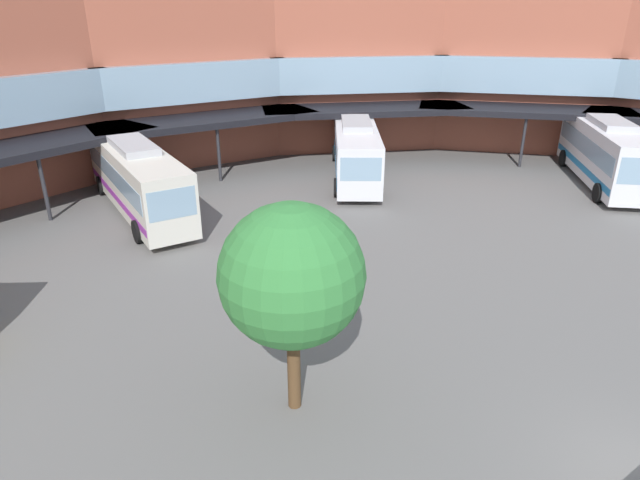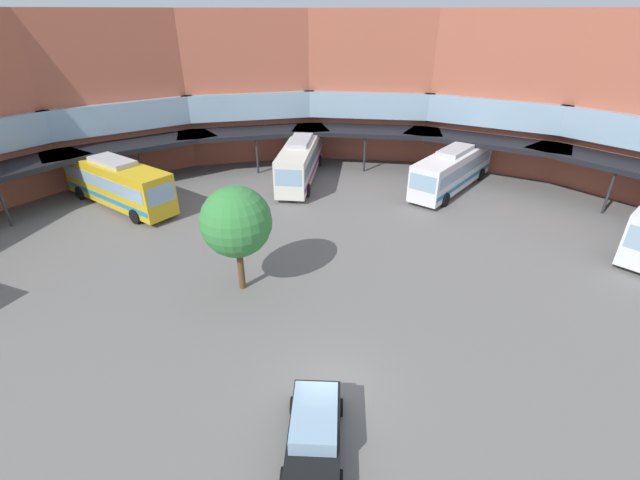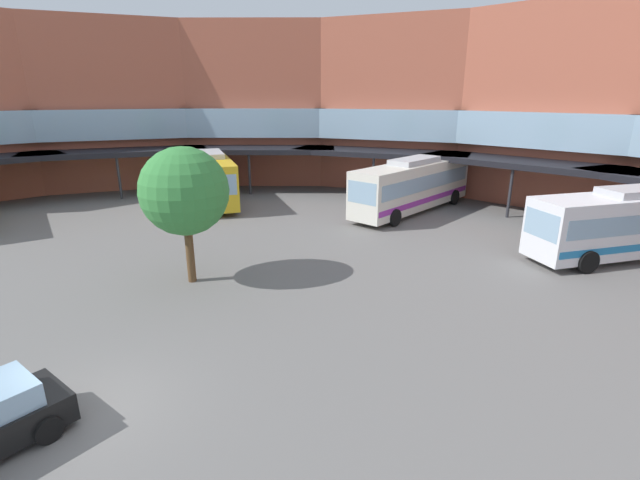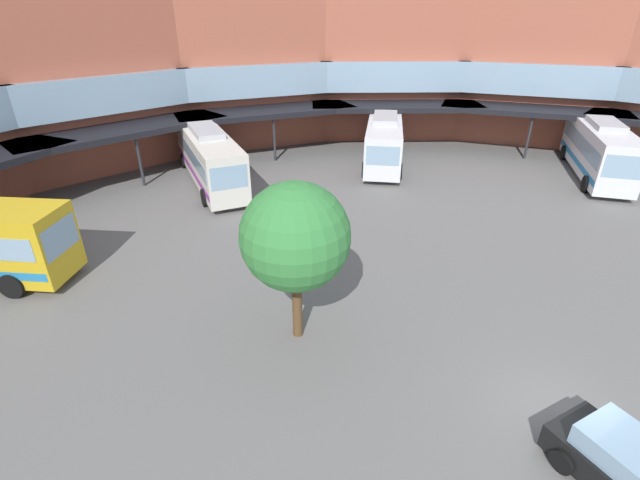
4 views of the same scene
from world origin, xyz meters
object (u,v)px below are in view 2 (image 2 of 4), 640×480
bus_0 (453,169)px  bus_2 (301,159)px  plaza_tree (236,222)px  bus_4 (117,182)px  parked_car (314,430)px

bus_0 → bus_2: (-12.97, 3.03, 0.09)m
plaza_tree → bus_4: bearing=132.0°
plaza_tree → bus_0: bearing=41.1°
bus_2 → bus_4: (-14.34, -5.25, 0.02)m
bus_4 → plaza_tree: 16.42m
bus_2 → bus_4: bearing=-60.2°
parked_car → plaza_tree: (-3.65, 10.07, 3.35)m
bus_0 → bus_2: 13.32m
bus_0 → parked_car: (-12.77, -24.40, -1.10)m
bus_2 → bus_4: 15.27m
parked_car → bus_2: bearing=-174.0°
bus_4 → parked_car: (14.54, -22.18, -1.20)m
bus_0 → parked_car: size_ratio=2.21×
bus_0 → plaza_tree: size_ratio=1.68×
bus_0 → bus_2: size_ratio=0.83×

